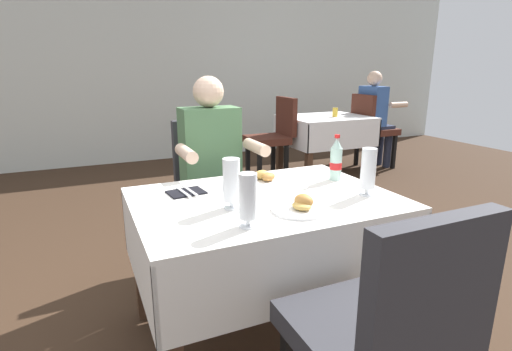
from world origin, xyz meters
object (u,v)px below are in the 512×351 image
(chair_near_camera_side, at_px, (382,330))
(plate_far_diner, at_px, (258,179))
(cola_bottle_primary, at_px, (336,160))
(main_dining_table, at_px, (264,229))
(background_table_tumbler, at_px, (335,112))
(background_dining_table, at_px, (325,130))
(beer_glass_middle, at_px, (231,184))
(napkin_cutlery_set, at_px, (186,192))
(seated_diner_far, at_px, (214,166))
(plate_near_camera, at_px, (301,205))
(beer_glass_left, at_px, (248,200))
(chair_far_diner_seat, at_px, (212,185))
(beer_glass_right, at_px, (368,172))
(background_chair_left, at_px, (274,134))
(background_chair_right, at_px, (371,126))
(background_patron, at_px, (375,114))

(chair_near_camera_side, bearing_deg, plate_far_diner, 86.04)
(chair_near_camera_side, bearing_deg, cola_bottle_primary, 63.10)
(main_dining_table, distance_m, background_table_tumbler, 3.22)
(chair_near_camera_side, height_order, background_dining_table, chair_near_camera_side)
(beer_glass_middle, bearing_deg, napkin_cutlery_set, 113.78)
(background_dining_table, bearing_deg, seated_diner_far, -138.61)
(main_dining_table, xyz_separation_m, plate_near_camera, (0.06, -0.23, 0.19))
(plate_far_diner, relative_size, beer_glass_left, 1.18)
(main_dining_table, height_order, plate_near_camera, plate_near_camera)
(cola_bottle_primary, bearing_deg, chair_far_diner_seat, 123.71)
(chair_near_camera_side, height_order, napkin_cutlery_set, chair_near_camera_side)
(beer_glass_right, relative_size, background_chair_left, 0.24)
(background_chair_right, bearing_deg, plate_far_diner, -139.49)
(plate_near_camera, height_order, beer_glass_left, beer_glass_left)
(main_dining_table, distance_m, beer_glass_right, 0.56)
(background_dining_table, height_order, background_chair_right, background_chair_right)
(chair_far_diner_seat, xyz_separation_m, cola_bottle_primary, (0.47, -0.71, 0.27))
(chair_far_diner_seat, height_order, seated_diner_far, seated_diner_far)
(chair_near_camera_side, xyz_separation_m, background_chair_left, (1.31, 3.33, 0.00))
(cola_bottle_primary, relative_size, background_chair_left, 0.25)
(background_patron, height_order, background_table_tumbler, background_patron)
(chair_near_camera_side, distance_m, seated_diner_far, 1.54)
(plate_near_camera, bearing_deg, background_patron, 45.13)
(plate_near_camera, bearing_deg, beer_glass_left, -165.51)
(beer_glass_middle, distance_m, napkin_cutlery_set, 0.33)
(chair_near_camera_side, height_order, background_chair_left, same)
(chair_near_camera_side, relative_size, background_dining_table, 0.95)
(chair_far_diner_seat, height_order, cola_bottle_primary, chair_far_diner_seat)
(seated_diner_far, bearing_deg, chair_far_diner_seat, 81.80)
(beer_glass_right, distance_m, napkin_cutlery_set, 0.87)
(napkin_cutlery_set, bearing_deg, background_dining_table, 44.47)
(chair_far_diner_seat, relative_size, plate_near_camera, 4.04)
(napkin_cutlery_set, relative_size, background_chair_right, 0.20)
(chair_far_diner_seat, height_order, napkin_cutlery_set, chair_far_diner_seat)
(napkin_cutlery_set, height_order, background_dining_table, napkin_cutlery_set)
(chair_near_camera_side, xyz_separation_m, background_dining_table, (2.02, 3.33, -0.01))
(chair_far_diner_seat, relative_size, background_patron, 0.77)
(beer_glass_left, bearing_deg, plate_near_camera, 14.49)
(plate_far_diner, distance_m, background_patron, 3.54)
(napkin_cutlery_set, height_order, background_patron, background_patron)
(plate_near_camera, height_order, background_dining_table, plate_near_camera)
(chair_near_camera_side, height_order, seated_diner_far, seated_diner_far)
(seated_diner_far, relative_size, cola_bottle_primary, 5.12)
(beer_glass_middle, relative_size, background_table_tumbler, 2.00)
(seated_diner_far, bearing_deg, beer_glass_right, -62.05)
(chair_far_diner_seat, xyz_separation_m, seated_diner_far, (-0.02, -0.11, 0.16))
(plate_near_camera, height_order, background_table_tumbler, background_table_tumbler)
(beer_glass_right, xyz_separation_m, napkin_cutlery_set, (-0.78, 0.38, -0.11))
(main_dining_table, xyz_separation_m, beer_glass_right, (0.45, -0.17, 0.28))
(plate_far_diner, bearing_deg, beer_glass_left, -118.14)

